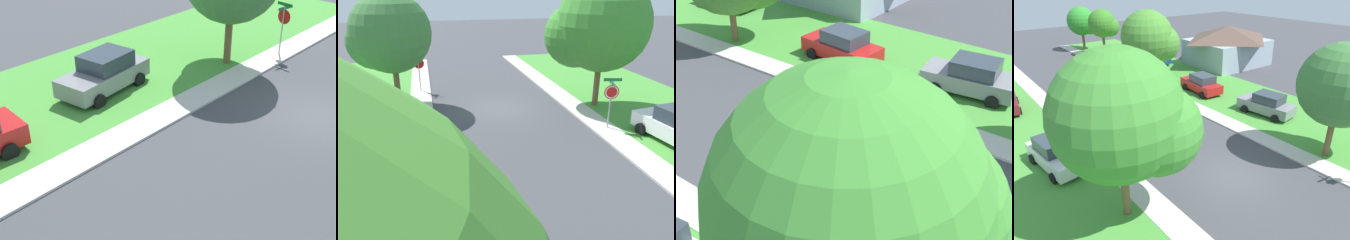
{
  "view_description": "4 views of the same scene",
  "coord_description": "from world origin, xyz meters",
  "views": [
    {
      "loc": [
        -6.24,
        15.94,
        9.01
      ],
      "look_at": [
        2.71,
        6.08,
        1.4
      ],
      "focal_mm": 48.97,
      "sensor_mm": 36.0,
      "label": 1
    },
    {
      "loc": [
        4.26,
        19.14,
        7.02
      ],
      "look_at": [
        0.89,
        5.45,
        1.4
      ],
      "focal_mm": 35.73,
      "sensor_mm": 36.0,
      "label": 2
    },
    {
      "loc": [
        -11.74,
        -3.14,
        11.25
      ],
      "look_at": [
        0.97,
        6.21,
        1.4
      ],
      "focal_mm": 52.71,
      "sensor_mm": 36.0,
      "label": 3
    },
    {
      "loc": [
        -10.98,
        -9.35,
        10.05
      ],
      "look_at": [
        0.48,
        5.13,
        1.4
      ],
      "focal_mm": 33.29,
      "sensor_mm": 36.0,
      "label": 4
    }
  ],
  "objects": [
    {
      "name": "sidewalk_west",
      "position": [
        -4.7,
        12.0,
        0.05
      ],
      "size": [
        1.4,
        56.0,
        0.1
      ],
      "primitive_type": "cube",
      "color": "beige",
      "rests_on": "ground"
    },
    {
      "name": "stop_sign_far_corner",
      "position": [
        -4.86,
        4.59,
        1.89
      ],
      "size": [
        0.9,
        0.9,
        2.77
      ],
      "color": "#9E9EA3",
      "rests_on": "ground"
    },
    {
      "name": "lawn_east",
      "position": [
        9.4,
        12.0,
        0.04
      ],
      "size": [
        8.0,
        56.0,
        0.08
      ],
      "primitive_type": "cube",
      "color": "#479338",
      "rests_on": "ground"
    },
    {
      "name": "tree_sidewalk_mid",
      "position": [
        -5.68,
        0.78,
        4.82
      ],
      "size": [
        5.92,
        5.51,
        7.75
      ],
      "color": "brown",
      "rests_on": "ground"
    },
    {
      "name": "car_blue_kerbside_mid",
      "position": [
        9.88,
        22.35,
        0.87
      ],
      "size": [
        2.09,
        4.33,
        1.76
      ],
      "color": "#1E389E",
      "rests_on": "ground"
    },
    {
      "name": "car_white_near_corner",
      "position": [
        -7.17,
        6.95,
        0.87
      ],
      "size": [
        2.44,
        4.49,
        1.76
      ],
      "color": "white",
      "rests_on": "ground"
    },
    {
      "name": "tree_sidewalk_near",
      "position": [
        6.3,
        -2.16,
        4.35
      ],
      "size": [
        5.08,
        4.73,
        6.88
      ],
      "color": "brown",
      "rests_on": "ground"
    },
    {
      "name": "car_red_behind_trees",
      "position": [
        7.53,
        11.12,
        0.87
      ],
      "size": [
        2.33,
        4.44,
        1.76
      ],
      "color": "red",
      "rests_on": "ground"
    },
    {
      "name": "car_grey_far_down_street",
      "position": [
        8.18,
        4.2,
        0.87
      ],
      "size": [
        2.44,
        4.49,
        1.76
      ],
      "color": "gray",
      "rests_on": "ground"
    },
    {
      "name": "ground_plane",
      "position": [
        0.0,
        0.0,
        0.0
      ],
      "size": [
        120.0,
        120.0,
        0.0
      ],
      "primitive_type": "plane",
      "color": "#424247"
    },
    {
      "name": "sidewalk_east",
      "position": [
        4.7,
        12.0,
        0.05
      ],
      "size": [
        1.4,
        56.0,
        0.1
      ],
      "primitive_type": "cube",
      "color": "beige",
      "rests_on": "ground"
    },
    {
      "name": "house_right_setback",
      "position": [
        16.77,
        16.93,
        2.38
      ],
      "size": [
        9.15,
        7.97,
        4.6
      ],
      "color": "#93A3B2",
      "rests_on": "ground"
    },
    {
      "name": "tree_across_left",
      "position": [
        6.41,
        35.13,
        3.95
      ],
      "size": [
        4.21,
        3.91,
        6.05
      ],
      "color": "brown",
      "rests_on": "ground"
    },
    {
      "name": "tree_sidewalk_far",
      "position": [
        7.27,
        30.26,
        4.09
      ],
      "size": [
        3.88,
        3.61,
        6.03
      ],
      "color": "brown",
      "rests_on": "ground"
    },
    {
      "name": "tree_corner_large",
      "position": [
        6.26,
        17.44,
        4.21
      ],
      "size": [
        5.68,
        5.29,
        7.03
      ],
      "color": "brown",
      "rests_on": "ground"
    }
  ]
}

